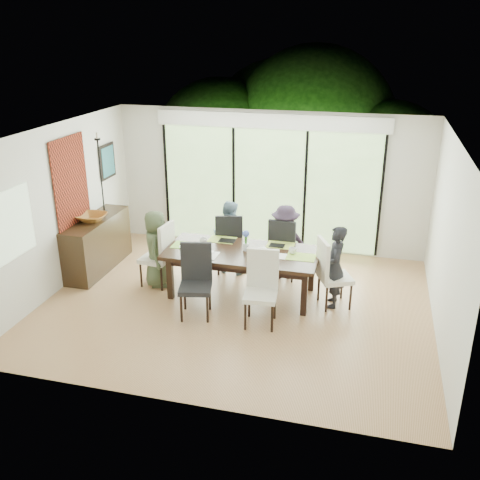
% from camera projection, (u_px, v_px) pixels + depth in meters
% --- Properties ---
extents(floor, '(6.00, 5.00, 0.01)m').
position_uv_depth(floor, '(236.00, 304.00, 8.51)').
color(floor, '#905F39').
rests_on(floor, ground).
extents(ceiling, '(6.00, 5.00, 0.01)m').
position_uv_depth(ceiling, '(236.00, 134.00, 7.51)').
color(ceiling, white).
rests_on(ceiling, wall_back).
extents(wall_back, '(6.00, 0.02, 2.70)m').
position_uv_depth(wall_back, '(269.00, 181.00, 10.27)').
color(wall_back, beige).
rests_on(wall_back, floor).
extents(wall_front, '(6.00, 0.02, 2.70)m').
position_uv_depth(wall_front, '(176.00, 301.00, 5.75)').
color(wall_front, silver).
rests_on(wall_front, floor).
extents(wall_left, '(0.02, 5.00, 2.70)m').
position_uv_depth(wall_left, '(58.00, 209.00, 8.71)').
color(wall_left, silver).
rests_on(wall_left, floor).
extents(wall_right, '(0.02, 5.00, 2.70)m').
position_uv_depth(wall_right, '(448.00, 243.00, 7.31)').
color(wall_right, white).
rests_on(wall_right, floor).
extents(glass_doors, '(4.20, 0.02, 2.30)m').
position_uv_depth(glass_doors, '(269.00, 189.00, 10.29)').
color(glass_doors, '#598C3F').
rests_on(glass_doors, wall_back).
extents(blinds_header, '(4.40, 0.06, 0.28)m').
position_uv_depth(blinds_header, '(270.00, 121.00, 9.80)').
color(blinds_header, white).
rests_on(blinds_header, wall_back).
extents(mullion_a, '(0.05, 0.04, 2.30)m').
position_uv_depth(mullion_a, '(167.00, 182.00, 10.77)').
color(mullion_a, black).
rests_on(mullion_a, wall_back).
extents(mullion_b, '(0.05, 0.04, 2.30)m').
position_uv_depth(mullion_b, '(234.00, 187.00, 10.44)').
color(mullion_b, black).
rests_on(mullion_b, wall_back).
extents(mullion_c, '(0.05, 0.04, 2.30)m').
position_uv_depth(mullion_c, '(305.00, 192.00, 10.11)').
color(mullion_c, black).
rests_on(mullion_c, wall_back).
extents(mullion_d, '(0.05, 0.04, 2.30)m').
position_uv_depth(mullion_d, '(381.00, 198.00, 9.79)').
color(mullion_d, black).
rests_on(mullion_d, wall_back).
extents(side_window, '(0.02, 0.90, 1.00)m').
position_uv_depth(side_window, '(12.00, 224.00, 7.57)').
color(side_window, '#8CAD7F').
rests_on(side_window, wall_left).
extents(deck, '(6.00, 1.80, 0.10)m').
position_uv_depth(deck, '(276.00, 233.00, 11.58)').
color(deck, brown).
rests_on(deck, ground).
extents(rail_top, '(6.00, 0.08, 0.06)m').
position_uv_depth(rail_top, '(284.00, 196.00, 12.08)').
color(rail_top, '#513022').
rests_on(rail_top, deck).
extents(foliage_left, '(3.20, 3.20, 3.20)m').
position_uv_depth(foliage_left, '(220.00, 145.00, 13.08)').
color(foliage_left, '#14380F').
rests_on(foliage_left, ground).
extents(foliage_mid, '(4.00, 4.00, 4.00)m').
position_uv_depth(foliage_mid, '(313.00, 130.00, 12.97)').
color(foliage_mid, '#14380F').
rests_on(foliage_mid, ground).
extents(foliage_right, '(2.80, 2.80, 2.80)m').
position_uv_depth(foliage_right, '(387.00, 163.00, 12.03)').
color(foliage_right, '#14380F').
rests_on(foliage_right, ground).
extents(foliage_far, '(3.60, 3.60, 3.60)m').
position_uv_depth(foliage_far, '(278.00, 130.00, 13.90)').
color(foliage_far, '#14380F').
rests_on(foliage_far, ground).
extents(table_top, '(2.45, 1.12, 0.06)m').
position_uv_depth(table_top, '(242.00, 253.00, 8.56)').
color(table_top, black).
rests_on(table_top, floor).
extents(table_apron, '(2.25, 0.92, 0.10)m').
position_uv_depth(table_apron, '(242.00, 258.00, 8.59)').
color(table_apron, black).
rests_on(table_apron, floor).
extents(table_leg_fl, '(0.09, 0.09, 0.70)m').
position_uv_depth(table_leg_fl, '(170.00, 278.00, 8.56)').
color(table_leg_fl, black).
rests_on(table_leg_fl, floor).
extents(table_leg_fr, '(0.09, 0.09, 0.70)m').
position_uv_depth(table_leg_fr, '(304.00, 294.00, 8.06)').
color(table_leg_fr, black).
rests_on(table_leg_fr, floor).
extents(table_leg_bl, '(0.09, 0.09, 0.70)m').
position_uv_depth(table_leg_bl, '(188.00, 258.00, 9.34)').
color(table_leg_bl, black).
rests_on(table_leg_bl, floor).
extents(table_leg_br, '(0.09, 0.09, 0.70)m').
position_uv_depth(table_leg_br, '(312.00, 271.00, 8.83)').
color(table_leg_br, black).
rests_on(table_leg_br, floor).
extents(chair_left_end, '(0.52, 0.52, 1.12)m').
position_uv_depth(chair_left_end, '(156.00, 254.00, 8.97)').
color(chair_left_end, silver).
rests_on(chair_left_end, floor).
extents(chair_right_end, '(0.62, 0.62, 1.12)m').
position_uv_depth(chair_right_end, '(336.00, 273.00, 8.27)').
color(chair_right_end, white).
rests_on(chair_right_end, floor).
extents(chair_far_left, '(0.57, 0.57, 1.12)m').
position_uv_depth(chair_far_left, '(229.00, 241.00, 9.49)').
color(chair_far_left, black).
rests_on(chair_far_left, floor).
extents(chair_far_right, '(0.51, 0.51, 1.12)m').
position_uv_depth(chair_far_right, '(285.00, 247.00, 9.26)').
color(chair_far_right, black).
rests_on(chair_far_right, floor).
extents(chair_near_left, '(0.56, 0.56, 1.12)m').
position_uv_depth(chair_near_left, '(195.00, 282.00, 7.96)').
color(chair_near_left, black).
rests_on(chair_near_left, floor).
extents(chair_near_right, '(0.51, 0.51, 1.12)m').
position_uv_depth(chair_near_right, '(261.00, 290.00, 7.72)').
color(chair_near_right, silver).
rests_on(chair_near_right, floor).
extents(person_left_end, '(0.52, 0.69, 1.32)m').
position_uv_depth(person_left_end, '(156.00, 248.00, 8.93)').
color(person_left_end, '#465438').
rests_on(person_left_end, floor).
extents(person_right_end, '(0.43, 0.64, 1.32)m').
position_uv_depth(person_right_end, '(335.00, 267.00, 8.24)').
color(person_right_end, black).
rests_on(person_right_end, floor).
extents(person_far_left, '(0.66, 0.47, 1.32)m').
position_uv_depth(person_far_left, '(229.00, 237.00, 9.44)').
color(person_far_left, '#708EA3').
rests_on(person_far_left, floor).
extents(person_far_right, '(0.68, 0.50, 1.32)m').
position_uv_depth(person_far_right, '(285.00, 242.00, 9.21)').
color(person_far_right, '#2C2132').
rests_on(person_far_right, floor).
extents(placemat_left, '(0.45, 0.33, 0.01)m').
position_uv_depth(placemat_left, '(186.00, 245.00, 8.77)').
color(placemat_left, '#7BB23F').
rests_on(placemat_left, table_top).
extents(placemat_right, '(0.45, 0.33, 0.01)m').
position_uv_depth(placemat_right, '(301.00, 257.00, 8.32)').
color(placemat_right, '#9AC345').
rests_on(placemat_right, table_top).
extents(placemat_far_l, '(0.45, 0.33, 0.01)m').
position_uv_depth(placemat_far_l, '(222.00, 239.00, 9.01)').
color(placemat_far_l, '#A5C647').
rests_on(placemat_far_l, table_top).
extents(placemat_far_r, '(0.45, 0.33, 0.01)m').
position_uv_depth(placemat_far_r, '(280.00, 245.00, 8.78)').
color(placemat_far_r, '#A0B440').
rests_on(placemat_far_r, table_top).
extents(placemat_paper, '(0.45, 0.33, 0.01)m').
position_uv_depth(placemat_paper, '(204.00, 255.00, 8.40)').
color(placemat_paper, white).
rests_on(placemat_paper, table_top).
extents(tablet_far_l, '(0.27, 0.18, 0.01)m').
position_uv_depth(tablet_far_l, '(227.00, 241.00, 8.94)').
color(tablet_far_l, black).
rests_on(tablet_far_l, table_top).
extents(tablet_far_r, '(0.25, 0.17, 0.01)m').
position_uv_depth(tablet_far_r, '(277.00, 245.00, 8.74)').
color(tablet_far_r, black).
rests_on(tablet_far_r, table_top).
extents(papers, '(0.31, 0.22, 0.00)m').
position_uv_depth(papers, '(285.00, 257.00, 8.34)').
color(papers, white).
rests_on(papers, table_top).
extents(platter_base, '(0.27, 0.27, 0.02)m').
position_uv_depth(platter_base, '(204.00, 254.00, 8.40)').
color(platter_base, white).
rests_on(platter_base, table_top).
extents(platter_snacks, '(0.20, 0.20, 0.01)m').
position_uv_depth(platter_snacks, '(203.00, 253.00, 8.39)').
color(platter_snacks, '#CA6417').
rests_on(platter_snacks, table_top).
extents(vase, '(0.08, 0.08, 0.12)m').
position_uv_depth(vase, '(246.00, 247.00, 8.56)').
color(vase, silver).
rests_on(vase, table_top).
extents(hyacinth_stems, '(0.04, 0.04, 0.16)m').
position_uv_depth(hyacinth_stems, '(246.00, 240.00, 8.51)').
color(hyacinth_stems, '#337226').
rests_on(hyacinth_stems, table_top).
extents(hyacinth_blooms, '(0.11, 0.11, 0.11)m').
position_uv_depth(hyacinth_blooms, '(246.00, 234.00, 8.48)').
color(hyacinth_blooms, '#526ACD').
rests_on(hyacinth_blooms, table_top).
extents(laptop, '(0.38, 0.30, 0.03)m').
position_uv_depth(laptop, '(190.00, 248.00, 8.65)').
color(laptop, silver).
rests_on(laptop, table_top).
extents(cup_a, '(0.16, 0.16, 0.10)m').
position_uv_depth(cup_a, '(203.00, 241.00, 8.83)').
color(cup_a, white).
rests_on(cup_a, table_top).
extents(cup_b, '(0.14, 0.14, 0.09)m').
position_uv_depth(cup_b, '(250.00, 252.00, 8.40)').
color(cup_b, white).
rests_on(cup_b, table_top).
extents(cup_c, '(0.15, 0.15, 0.10)m').
position_uv_depth(cup_c, '(293.00, 251.00, 8.43)').
color(cup_c, white).
rests_on(cup_c, table_top).
extents(book, '(0.27, 0.28, 0.02)m').
position_uv_depth(book, '(258.00, 251.00, 8.53)').
color(book, white).
rests_on(book, table_top).
extents(sideboard, '(0.48, 1.70, 0.95)m').
position_uv_depth(sideboard, '(98.00, 244.00, 9.60)').
color(sideboard, black).
rests_on(sideboard, floor).
extents(bowl, '(0.50, 0.50, 0.12)m').
position_uv_depth(bowl, '(92.00, 218.00, 9.31)').
color(bowl, brown).
rests_on(bowl, sideboard).
extents(candlestick_base, '(0.11, 0.11, 0.04)m').
position_uv_depth(candlestick_base, '(104.00, 212.00, 9.73)').
color(candlestick_base, black).
rests_on(candlestick_base, sideboard).
extents(candlestick_shaft, '(0.03, 0.03, 1.33)m').
position_uv_depth(candlestick_shaft, '(101.00, 176.00, 9.48)').
color(candlestick_shaft, black).
rests_on(candlestick_shaft, sideboard).
extents(candlestick_pan, '(0.11, 0.11, 0.03)m').
position_uv_depth(candlestick_pan, '(97.00, 139.00, 9.24)').
color(candlestick_pan, black).
rests_on(candlestick_pan, sideboard).
extents(candle, '(0.04, 0.04, 0.11)m').
position_uv_depth(candle, '(97.00, 135.00, 9.22)').
color(candle, silver).
rests_on(candle, sideboard).
extents(tapestry, '(0.02, 1.00, 1.50)m').
position_uv_depth(tapestry, '(71.00, 182.00, 8.93)').
color(tapestry, maroon).
rests_on(tapestry, wall_left).
extents(art_frame, '(0.03, 0.55, 0.65)m').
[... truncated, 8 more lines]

